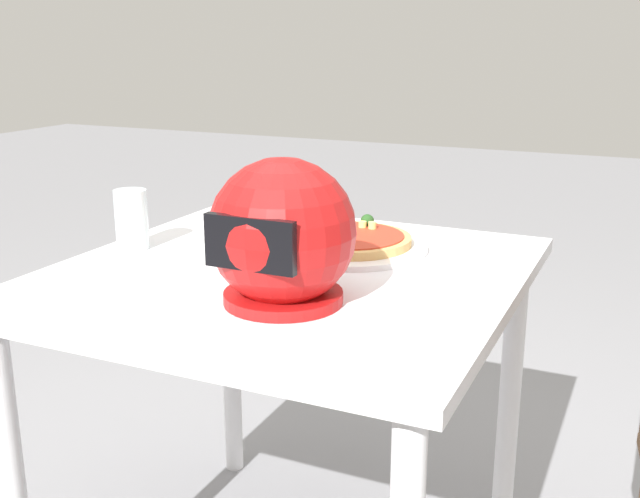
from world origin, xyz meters
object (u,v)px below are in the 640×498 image
at_px(dining_table, 289,317).
at_px(drinking_glass, 132,220).
at_px(pizza, 348,238).
at_px(motorcycle_helmet, 282,235).

xyz_separation_m(dining_table, drinking_glass, (0.37, 0.01, 0.17)).
bearing_deg(pizza, drinking_glass, 24.02).
relative_size(dining_table, motorcycle_helmet, 3.59).
bearing_deg(drinking_glass, motorcycle_helmet, 159.10).
bearing_deg(drinking_glass, dining_table, -178.35).
bearing_deg(motorcycle_helmet, drinking_glass, -20.90).
relative_size(dining_table, pizza, 3.37).
distance_m(dining_table, motorcycle_helmet, 0.30).
distance_m(dining_table, pizza, 0.23).
xyz_separation_m(pizza, motorcycle_helmet, (-0.03, 0.36, 0.10)).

